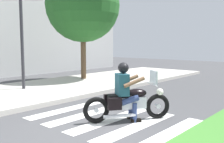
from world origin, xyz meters
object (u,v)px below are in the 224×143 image
object	(u,v)px
motorcycle	(128,102)
street_lamp	(22,28)
rider	(125,88)
tree_near_rack	(83,5)

from	to	relation	value
motorcycle	street_lamp	bearing A→B (deg)	87.53
rider	street_lamp	xyz separation A→B (m)	(0.29, 5.23, 1.65)
street_lamp	tree_near_rack	distance (m)	3.73
rider	street_lamp	size ratio (longest dim) A/B	0.35
rider	street_lamp	distance (m)	5.49
motorcycle	tree_near_rack	size ratio (longest dim) A/B	0.34
motorcycle	tree_near_rack	bearing A→B (deg)	56.81
tree_near_rack	rider	bearing A→B (deg)	-123.85
motorcycle	rider	bearing A→B (deg)	142.68
tree_near_rack	motorcycle	bearing A→B (deg)	-123.19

